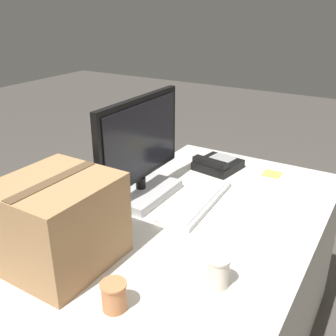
{
  "coord_description": "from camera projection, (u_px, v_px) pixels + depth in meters",
  "views": [
    {
      "loc": [
        -1.08,
        -0.6,
        1.55
      ],
      "look_at": [
        0.23,
        0.19,
        0.89
      ],
      "focal_mm": 42.0,
      "sensor_mm": 36.0,
      "label": 1
    }
  ],
  "objects": [
    {
      "name": "office_desk",
      "position": [
        178.0,
        314.0,
        1.6
      ],
      "size": [
        1.8,
        0.9,
        0.74
      ],
      "color": "beige",
      "rests_on": "ground_plane"
    },
    {
      "name": "monitor",
      "position": [
        140.0,
        157.0,
        1.68
      ],
      "size": [
        0.55,
        0.24,
        0.45
      ],
      "color": "#B7B7B7",
      "rests_on": "office_desk"
    },
    {
      "name": "keyboard",
      "position": [
        196.0,
        201.0,
        1.68
      ],
      "size": [
        0.47,
        0.17,
        0.03
      ],
      "rotation": [
        0.0,
        0.0,
        0.05
      ],
      "color": "silver",
      "rests_on": "office_desk"
    },
    {
      "name": "desk_phone",
      "position": [
        217.0,
        164.0,
        2.02
      ],
      "size": [
        0.23,
        0.23,
        0.07
      ],
      "rotation": [
        0.0,
        0.0,
        -0.15
      ],
      "color": "black",
      "rests_on": "office_desk"
    },
    {
      "name": "paper_cup_left",
      "position": [
        114.0,
        296.0,
        1.1
      ],
      "size": [
        0.08,
        0.08,
        0.09
      ],
      "color": "#BC7547",
      "rests_on": "office_desk"
    },
    {
      "name": "paper_cup_right",
      "position": [
        218.0,
        271.0,
        1.19
      ],
      "size": [
        0.07,
        0.07,
        0.1
      ],
      "color": "beige",
      "rests_on": "office_desk"
    },
    {
      "name": "spoon",
      "position": [
        297.0,
        202.0,
        1.7
      ],
      "size": [
        0.1,
        0.15,
        0.0
      ],
      "rotation": [
        0.0,
        0.0,
        4.15
      ],
      "color": "silver",
      "rests_on": "office_desk"
    },
    {
      "name": "cardboard_box",
      "position": [
        59.0,
        222.0,
        1.27
      ],
      "size": [
        0.35,
        0.33,
        0.3
      ],
      "rotation": [
        0.0,
        0.0,
        -0.01
      ],
      "color": "#9E754C",
      "rests_on": "office_desk"
    },
    {
      "name": "sticky_note_pad",
      "position": [
        272.0,
        174.0,
        1.97
      ],
      "size": [
        0.08,
        0.08,
        0.01
      ],
      "color": "#E5DB4C",
      "rests_on": "office_desk"
    }
  ]
}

